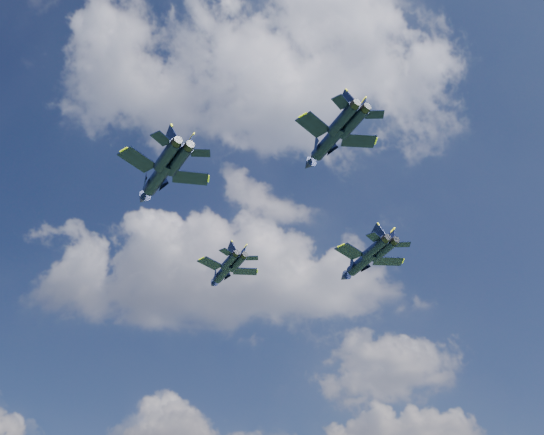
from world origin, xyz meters
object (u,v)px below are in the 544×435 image
Objects in this scene: jet_left at (157,179)px; jet_slot at (327,143)px; jet_lead at (223,273)px; jet_right at (361,263)px.

jet_slot reaches higher than jet_left.
jet_left is at bearing 136.66° from jet_slot.
jet_lead is 0.88× the size of jet_left.
jet_left reaches higher than jet_right.
jet_right is at bearing 3.54° from jet_left.
jet_slot is (17.75, -33.57, 0.37)m from jet_lead.
jet_slot is (23.49, -5.70, 0.41)m from jet_left.
jet_left is 24.17m from jet_slot.
jet_lead is at bearing 88.17° from jet_slot.
jet_right is (23.81, -5.12, -1.67)m from jet_lead.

